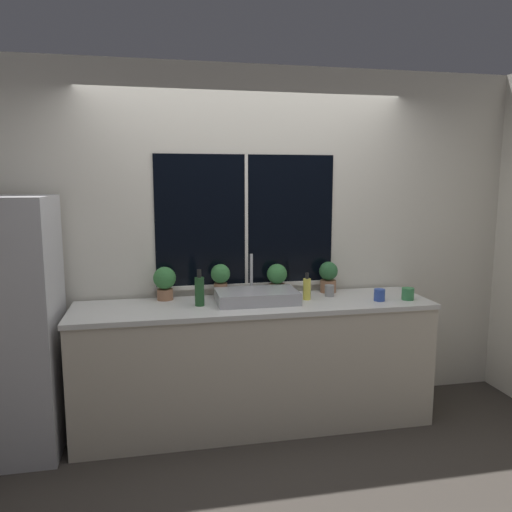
{
  "coord_description": "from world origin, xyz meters",
  "views": [
    {
      "loc": [
        -0.7,
        -3.19,
        1.83
      ],
      "look_at": [
        0.01,
        0.31,
        1.29
      ],
      "focal_mm": 35.0,
      "sensor_mm": 36.0,
      "label": 1
    }
  ],
  "objects": [
    {
      "name": "mug_blue",
      "position": [
        0.93,
        0.19,
        0.98
      ],
      "size": [
        0.08,
        0.08,
        0.09
      ],
      "color": "#3351AD",
      "rests_on": "counter"
    },
    {
      "name": "potted_plant_far_left",
      "position": [
        -0.64,
        0.54,
        1.08
      ],
      "size": [
        0.17,
        0.17,
        0.25
      ],
      "color": "#9E6B4C",
      "rests_on": "counter"
    },
    {
      "name": "wall_back",
      "position": [
        0.0,
        0.68,
        1.35
      ],
      "size": [
        8.0,
        0.09,
        2.7
      ],
      "color": "silver",
      "rests_on": "ground_plane"
    },
    {
      "name": "potted_plant_center_right",
      "position": [
        0.23,
        0.54,
        1.07
      ],
      "size": [
        0.16,
        0.16,
        0.24
      ],
      "color": "#9E6B4C",
      "rests_on": "counter"
    },
    {
      "name": "soap_bottle",
      "position": [
        0.41,
        0.34,
        1.02
      ],
      "size": [
        0.06,
        0.06,
        0.21
      ],
      "color": "#DBD14C",
      "rests_on": "counter"
    },
    {
      "name": "sink",
      "position": [
        0.02,
        0.33,
        0.98
      ],
      "size": [
        0.59,
        0.4,
        0.33
      ],
      "color": "#ADADB2",
      "rests_on": "counter"
    },
    {
      "name": "mug_grey",
      "position": [
        0.61,
        0.41,
        0.98
      ],
      "size": [
        0.07,
        0.07,
        0.09
      ],
      "color": "gray",
      "rests_on": "counter"
    },
    {
      "name": "potted_plant_center_left",
      "position": [
        -0.22,
        0.54,
        1.09
      ],
      "size": [
        0.15,
        0.15,
        0.26
      ],
      "color": "#9E6B4C",
      "rests_on": "counter"
    },
    {
      "name": "wall_right",
      "position": [
        2.26,
        1.5,
        1.35
      ],
      "size": [
        0.06,
        7.0,
        2.7
      ],
      "color": "silver",
      "rests_on": "ground_plane"
    },
    {
      "name": "potted_plant_far_right",
      "position": [
        0.65,
        0.54,
        1.07
      ],
      "size": [
        0.15,
        0.15,
        0.25
      ],
      "color": "#9E6B4C",
      "rests_on": "counter"
    },
    {
      "name": "ground_plane",
      "position": [
        0.0,
        0.0,
        0.0
      ],
      "size": [
        14.0,
        14.0,
        0.0
      ],
      "primitive_type": "plane",
      "color": "#38332D"
    },
    {
      "name": "mug_green",
      "position": [
        1.15,
        0.18,
        0.98
      ],
      "size": [
        0.09,
        0.09,
        0.09
      ],
      "color": "#38844C",
      "rests_on": "counter"
    },
    {
      "name": "refrigerator",
      "position": [
        -1.67,
        0.27,
        0.87
      ],
      "size": [
        0.61,
        0.67,
        1.73
      ],
      "color": "#B7B7BC",
      "rests_on": "ground_plane"
    },
    {
      "name": "counter",
      "position": [
        0.0,
        0.31,
        0.47
      ],
      "size": [
        2.63,
        0.64,
        0.94
      ],
      "color": "beige",
      "rests_on": "ground_plane"
    },
    {
      "name": "bottle_tall",
      "position": [
        -0.4,
        0.31,
        1.05
      ],
      "size": [
        0.07,
        0.07,
        0.26
      ],
      "color": "#235128",
      "rests_on": "counter"
    }
  ]
}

